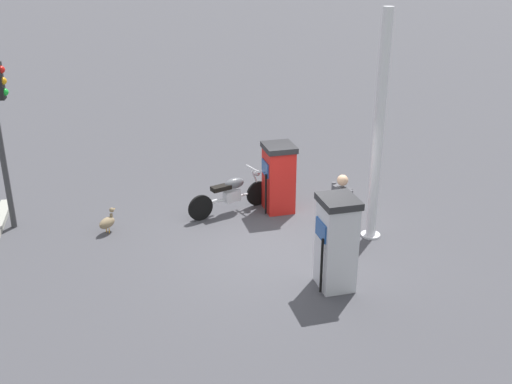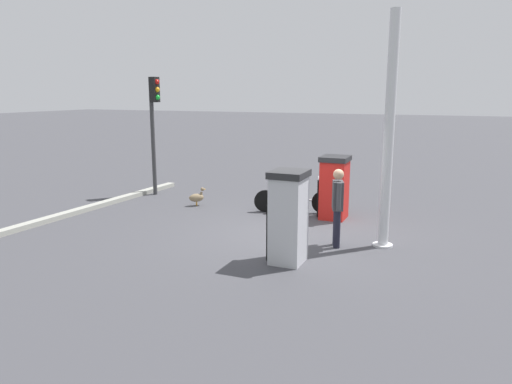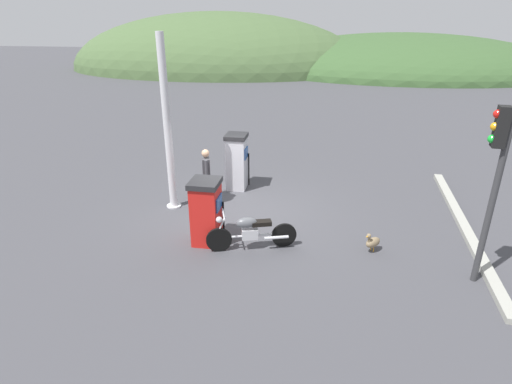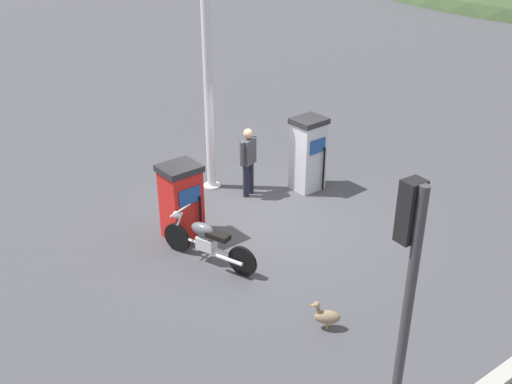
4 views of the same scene
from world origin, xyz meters
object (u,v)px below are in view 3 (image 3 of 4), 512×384
fuel_pump_near (206,211)px  roadside_traffic_light (496,167)px  attendant_person (206,173)px  canopy_support_pole (168,129)px  motorcycle_near_pump (250,231)px  fuel_pump_far (237,161)px  wandering_duck (373,242)px

fuel_pump_near → roadside_traffic_light: bearing=-6.2°
attendant_person → canopy_support_pole: 1.61m
attendant_person → roadside_traffic_light: 6.94m
attendant_person → roadside_traffic_light: size_ratio=0.45×
motorcycle_near_pump → canopy_support_pole: size_ratio=0.43×
fuel_pump_near → roadside_traffic_light: (5.60, -0.61, 1.61)m
motorcycle_near_pump → fuel_pump_far: bearing=106.5°
fuel_pump_far → canopy_support_pole: (-1.46, -1.63, 1.34)m
attendant_person → motorcycle_near_pump: bearing=-54.5°
wandering_duck → canopy_support_pole: canopy_support_pole is taller
fuel_pump_near → wandering_duck: size_ratio=3.07×
wandering_duck → roadside_traffic_light: roadside_traffic_light is taller
attendant_person → wandering_duck: 4.82m
roadside_traffic_light → fuel_pump_near: bearing=173.8°
roadside_traffic_light → canopy_support_pole: canopy_support_pole is taller
fuel_pump_far → roadside_traffic_light: roadside_traffic_light is taller
motorcycle_near_pump → wandering_duck: bearing=7.1°
motorcycle_near_pump → attendant_person: size_ratio=1.25×
fuel_pump_far → motorcycle_near_pump: size_ratio=0.86×
motorcycle_near_pump → wandering_duck: (2.72, 0.34, -0.21)m
fuel_pump_near → motorcycle_near_pump: (1.04, -0.16, -0.33)m
motorcycle_near_pump → canopy_support_pole: canopy_support_pole is taller
attendant_person → wandering_duck: bearing=-24.2°
motorcycle_near_pump → wandering_duck: size_ratio=3.94×
fuel_pump_near → attendant_person: (-0.60, 2.13, 0.11)m
fuel_pump_near → attendant_person: 2.22m
attendant_person → canopy_support_pole: (-0.86, -0.39, 1.31)m
fuel_pump_far → wandering_duck: (3.76, -3.20, -0.62)m
fuel_pump_far → roadside_traffic_light: bearing=-35.4°
fuel_pump_near → attendant_person: bearing=105.6°
fuel_pump_far → wandering_duck: bearing=-40.4°
canopy_support_pole → wandering_duck: bearing=-16.7°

